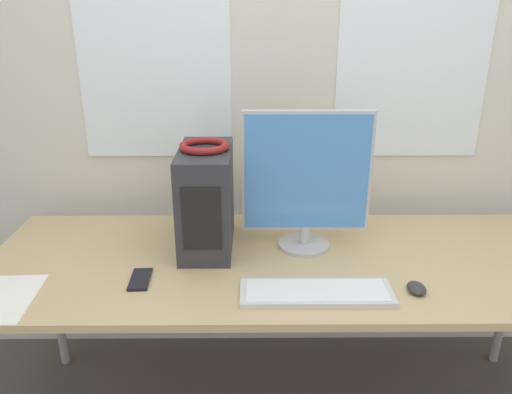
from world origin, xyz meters
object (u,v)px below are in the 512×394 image
mouse (416,288)px  cell_phone (140,279)px  keyboard (316,293)px  headphones (204,146)px  monitor_main (306,179)px  pc_tower (206,199)px

mouse → cell_phone: 0.94m
keyboard → cell_phone: 0.61m
headphones → cell_phone: bearing=-127.9°
headphones → monitor_main: (0.38, -0.02, -0.13)m
mouse → cell_phone: bearing=175.2°
headphones → monitor_main: bearing=-2.4°
pc_tower → headphones: 0.21m
pc_tower → headphones: bearing=90.0°
monitor_main → cell_phone: monitor_main is taller
pc_tower → keyboard: (0.39, -0.37, -0.19)m
monitor_main → cell_phone: size_ratio=3.75×
pc_tower → keyboard: bearing=-43.9°
mouse → cell_phone: (-0.93, 0.08, -0.01)m
pc_tower → mouse: size_ratio=4.75×
monitor_main → keyboard: monitor_main is taller
keyboard → mouse: 0.34m
monitor_main → keyboard: 0.45m
keyboard → cell_phone: size_ratio=3.46×
pc_tower → headphones: headphones is taller
monitor_main → mouse: (0.34, -0.33, -0.27)m
keyboard → mouse: mouse is taller
headphones → cell_phone: (-0.21, -0.27, -0.40)m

